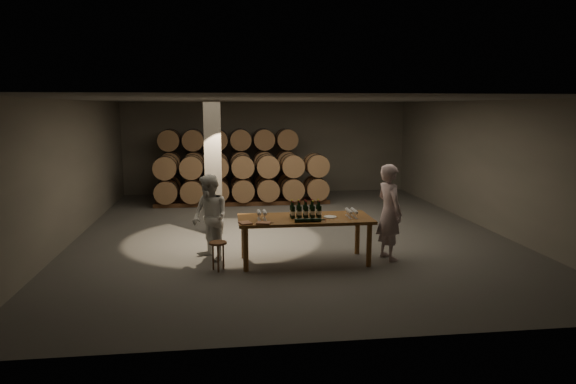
{
  "coord_description": "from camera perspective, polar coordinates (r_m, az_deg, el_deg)",
  "views": [
    {
      "loc": [
        -1.58,
        -12.18,
        3.04
      ],
      "look_at": [
        -0.09,
        -0.63,
        1.1
      ],
      "focal_mm": 32.0,
      "sensor_mm": 36.0,
      "label": 1
    }
  ],
  "objects": [
    {
      "name": "bottle_cluster",
      "position": [
        10.02,
        1.97,
        -2.15
      ],
      "size": [
        0.61,
        0.24,
        0.35
      ],
      "color": "black",
      "rests_on": "tasting_table"
    },
    {
      "name": "person_woman",
      "position": [
        10.31,
        -8.66,
        -2.85
      ],
      "size": [
        1.01,
        1.06,
        1.72
      ],
      "primitive_type": "imported",
      "rotation": [
        0.0,
        0.0,
        -0.97
      ],
      "color": "silver",
      "rests_on": "ground"
    },
    {
      "name": "notebook_corner",
      "position": [
        9.55,
        -4.77,
        -3.43
      ],
      "size": [
        0.27,
        0.31,
        0.02
      ],
      "primitive_type": "cube",
      "rotation": [
        0.0,
        0.0,
        0.27
      ],
      "color": "brown",
      "rests_on": "tasting_table"
    },
    {
      "name": "stool",
      "position": [
        9.71,
        -7.79,
        -6.09
      ],
      "size": [
        0.33,
        0.33,
        0.55
      ],
      "rotation": [
        0.0,
        0.0,
        -0.01
      ],
      "color": "brown",
      "rests_on": "ground"
    },
    {
      "name": "plate",
      "position": [
        10.08,
        4.69,
        -2.77
      ],
      "size": [
        0.25,
        0.25,
        0.01
      ],
      "primitive_type": "cylinder",
      "color": "white",
      "rests_on": "tasting_table"
    },
    {
      "name": "glass_cluster_left",
      "position": [
        9.87,
        -2.94,
        -2.33
      ],
      "size": [
        0.19,
        0.3,
        0.17
      ],
      "color": "silver",
      "rests_on": "tasting_table"
    },
    {
      "name": "person_man",
      "position": [
        10.43,
        11.19,
        -2.2
      ],
      "size": [
        0.62,
        0.8,
        1.93
      ],
      "primitive_type": "imported",
      "rotation": [
        0.0,
        0.0,
        1.82
      ],
      "color": "beige",
      "rests_on": "ground"
    },
    {
      "name": "room",
      "position": [
        12.46,
        -8.31,
        2.73
      ],
      "size": [
        12.0,
        12.0,
        12.0
      ],
      "color": "#565350",
      "rests_on": "ground"
    },
    {
      "name": "lying_bottles",
      "position": [
        9.64,
        2.27,
        -3.15
      ],
      "size": [
        0.59,
        0.07,
        0.07
      ],
      "color": "black",
      "rests_on": "tasting_table"
    },
    {
      "name": "tasting_table",
      "position": [
        10.06,
        1.88,
        -3.43
      ],
      "size": [
        2.6,
        1.1,
        0.9
      ],
      "color": "brown",
      "rests_on": "ground"
    },
    {
      "name": "barrel_stack_front",
      "position": [
        16.14,
        -5.07,
        1.54
      ],
      "size": [
        5.48,
        0.95,
        1.57
      ],
      "color": "brown",
      "rests_on": "ground"
    },
    {
      "name": "pen",
      "position": [
        9.54,
        -1.98,
        -3.47
      ],
      "size": [
        0.14,
        0.04,
        0.01
      ],
      "primitive_type": "cylinder",
      "rotation": [
        0.0,
        1.57,
        0.25
      ],
      "color": "black",
      "rests_on": "tasting_table"
    },
    {
      "name": "glass_cluster_right",
      "position": [
        10.15,
        7.06,
        -2.13
      ],
      "size": [
        0.19,
        0.41,
        0.16
      ],
      "color": "silver",
      "rests_on": "tasting_table"
    },
    {
      "name": "notebook_near",
      "position": [
        9.51,
        -2.75,
        -3.45
      ],
      "size": [
        0.29,
        0.26,
        0.03
      ],
      "primitive_type": "cube",
      "rotation": [
        0.0,
        0.0,
        -0.26
      ],
      "color": "brown",
      "rests_on": "tasting_table"
    },
    {
      "name": "barrel_stack_back",
      "position": [
        17.48,
        -6.55,
        3.34
      ],
      "size": [
        4.7,
        0.95,
        2.31
      ],
      "color": "brown",
      "rests_on": "ground"
    }
  ]
}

